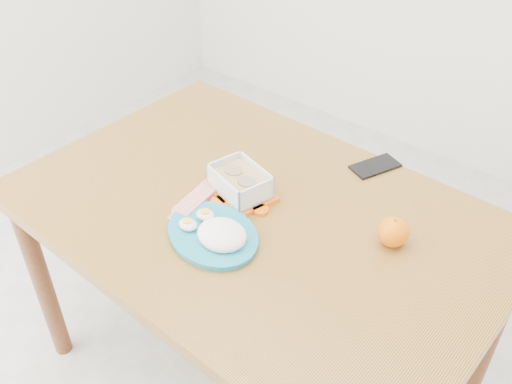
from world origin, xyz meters
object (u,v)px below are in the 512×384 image
Objects in this scene: food_container at (240,183)px; orange_fruit at (393,232)px; rice_plate at (215,233)px; smartphone at (375,166)px; dining_table at (256,233)px.

food_container is 0.44m from orange_fruit.
food_container is 0.67× the size of rice_plate.
orange_fruit is 0.53× the size of smartphone.
food_container is 0.42m from smartphone.
food_container reaches higher than rice_plate.
dining_table is 0.19m from rice_plate.
smartphone is (-0.20, 0.27, -0.03)m from orange_fruit.
smartphone is at bearing 69.66° from dining_table.
dining_table is 0.42m from smartphone.
rice_plate is (-0.01, -0.16, 0.11)m from dining_table.
food_container reaches higher than dining_table.
dining_table is 0.15m from food_container.
smartphone is at bearing 126.17° from orange_fruit.
orange_fruit is at bearing 19.17° from dining_table.
food_container is at bearing 163.50° from dining_table.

